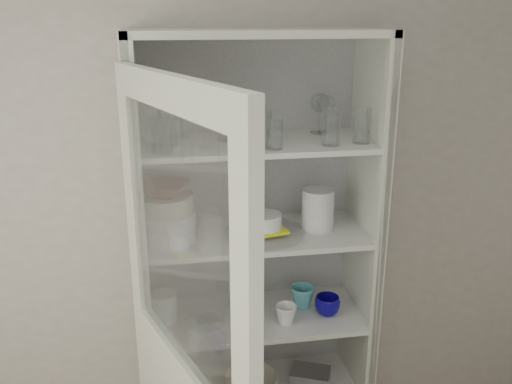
# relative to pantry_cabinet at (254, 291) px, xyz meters

# --- Properties ---
(wall_back) EXTENTS (3.60, 0.02, 2.60)m
(wall_back) POSITION_rel_pantry_cabinet_xyz_m (-0.20, 0.16, 0.36)
(wall_back) COLOR #B8B0A2
(wall_back) RESTS_ON ground
(pantry_cabinet) EXTENTS (1.00, 0.45, 2.10)m
(pantry_cabinet) POSITION_rel_pantry_cabinet_xyz_m (0.00, 0.00, 0.00)
(pantry_cabinet) COLOR #B0B3A1
(pantry_cabinet) RESTS_ON floor
(tumbler_0) EXTENTS (0.08, 0.08, 0.13)m
(tumbler_0) POSITION_rel_pantry_cabinet_xyz_m (-0.41, -0.19, 0.79)
(tumbler_0) COLOR silver
(tumbler_0) RESTS_ON shelf_glass
(tumbler_1) EXTENTS (0.10, 0.10, 0.15)m
(tumbler_1) POSITION_rel_pantry_cabinet_xyz_m (-0.38, -0.21, 0.80)
(tumbler_1) COLOR silver
(tumbler_1) RESTS_ON shelf_glass
(tumbler_2) EXTENTS (0.08, 0.08, 0.15)m
(tumbler_2) POSITION_rel_pantry_cabinet_xyz_m (-0.04, -0.23, 0.79)
(tumbler_2) COLOR silver
(tumbler_2) RESTS_ON shelf_glass
(tumbler_3) EXTENTS (0.09, 0.09, 0.14)m
(tumbler_3) POSITION_rel_pantry_cabinet_xyz_m (0.01, -0.17, 0.79)
(tumbler_3) COLOR silver
(tumbler_3) RESTS_ON shelf_glass
(tumbler_4) EXTENTS (0.06, 0.06, 0.12)m
(tumbler_4) POSITION_rel_pantry_cabinet_xyz_m (0.05, -0.22, 0.78)
(tumbler_4) COLOR silver
(tumbler_4) RESTS_ON shelf_glass
(tumbler_5) EXTENTS (0.09, 0.09, 0.15)m
(tumbler_5) POSITION_rel_pantry_cabinet_xyz_m (0.28, -0.19, 0.79)
(tumbler_5) COLOR silver
(tumbler_5) RESTS_ON shelf_glass
(tumbler_6) EXTENTS (0.07, 0.07, 0.14)m
(tumbler_6) POSITION_rel_pantry_cabinet_xyz_m (0.41, -0.17, 0.79)
(tumbler_6) COLOR silver
(tumbler_6) RESTS_ON shelf_glass
(tumbler_7) EXTENTS (0.10, 0.10, 0.15)m
(tumbler_7) POSITION_rel_pantry_cabinet_xyz_m (-0.41, -0.09, 0.79)
(tumbler_7) COLOR silver
(tumbler_7) RESTS_ON shelf_glass
(tumbler_8) EXTENTS (0.08, 0.08, 0.14)m
(tumbler_8) POSITION_rel_pantry_cabinet_xyz_m (-0.35, -0.09, 0.79)
(tumbler_8) COLOR silver
(tumbler_8) RESTS_ON shelf_glass
(tumbler_9) EXTENTS (0.08, 0.08, 0.13)m
(tumbler_9) POSITION_rel_pantry_cabinet_xyz_m (-0.12, -0.04, 0.78)
(tumbler_9) COLOR silver
(tumbler_9) RESTS_ON shelf_glass
(goblet_0) EXTENTS (0.07, 0.07, 0.15)m
(goblet_0) POSITION_rel_pantry_cabinet_xyz_m (-0.30, 0.04, 0.80)
(goblet_0) COLOR silver
(goblet_0) RESTS_ON shelf_glass
(goblet_1) EXTENTS (0.08, 0.08, 0.18)m
(goblet_1) POSITION_rel_pantry_cabinet_xyz_m (0.02, 0.03, 0.81)
(goblet_1) COLOR silver
(goblet_1) RESTS_ON shelf_glass
(goblet_2) EXTENTS (0.08, 0.08, 0.19)m
(goblet_2) POSITION_rel_pantry_cabinet_xyz_m (0.29, 0.04, 0.82)
(goblet_2) COLOR silver
(goblet_2) RESTS_ON shelf_glass
(goblet_3) EXTENTS (0.08, 0.08, 0.18)m
(goblet_3) POSITION_rel_pantry_cabinet_xyz_m (0.32, 0.04, 0.81)
(goblet_3) COLOR silver
(goblet_3) RESTS_ON shelf_glass
(plate_stack_front) EXTENTS (0.25, 0.25, 0.13)m
(plate_stack_front) POSITION_rel_pantry_cabinet_xyz_m (-0.38, -0.09, 0.38)
(plate_stack_front) COLOR white
(plate_stack_front) RESTS_ON shelf_plates
(plate_stack_back) EXTENTS (0.21, 0.21, 0.10)m
(plate_stack_back) POSITION_rel_pantry_cabinet_xyz_m (-0.40, 0.03, 0.37)
(plate_stack_back) COLOR white
(plate_stack_back) RESTS_ON shelf_plates
(cream_bowl) EXTENTS (0.30, 0.30, 0.07)m
(cream_bowl) POSITION_rel_pantry_cabinet_xyz_m (-0.38, -0.09, 0.48)
(cream_bowl) COLOR beige
(cream_bowl) RESTS_ON plate_stack_front
(terracotta_bowl) EXTENTS (0.25, 0.25, 0.05)m
(terracotta_bowl) POSITION_rel_pantry_cabinet_xyz_m (-0.38, -0.09, 0.54)
(terracotta_bowl) COLOR brown
(terracotta_bowl) RESTS_ON cream_bowl
(glass_platter) EXTENTS (0.43, 0.43, 0.02)m
(glass_platter) POSITION_rel_pantry_cabinet_xyz_m (0.03, -0.10, 0.33)
(glass_platter) COLOR silver
(glass_platter) RESTS_ON shelf_plates
(yellow_trivet) EXTENTS (0.19, 0.19, 0.01)m
(yellow_trivet) POSITION_rel_pantry_cabinet_xyz_m (0.03, -0.10, 0.35)
(yellow_trivet) COLOR #FDF527
(yellow_trivet) RESTS_ON glass_platter
(white_ramekin) EXTENTS (0.18, 0.18, 0.06)m
(white_ramekin) POSITION_rel_pantry_cabinet_xyz_m (0.03, -0.10, 0.38)
(white_ramekin) COLOR white
(white_ramekin) RESTS_ON yellow_trivet
(grey_bowl_stack) EXTENTS (0.14, 0.14, 0.18)m
(grey_bowl_stack) POSITION_rel_pantry_cabinet_xyz_m (0.27, -0.08, 0.41)
(grey_bowl_stack) COLOR silver
(grey_bowl_stack) RESTS_ON shelf_plates
(mug_blue) EXTENTS (0.11, 0.11, 0.09)m
(mug_blue) POSITION_rel_pantry_cabinet_xyz_m (0.32, -0.13, -0.03)
(mug_blue) COLOR #070B73
(mug_blue) RESTS_ON shelf_mugs
(mug_teal) EXTENTS (0.14, 0.14, 0.10)m
(mug_teal) POSITION_rel_pantry_cabinet_xyz_m (0.22, -0.04, -0.03)
(mug_teal) COLOR teal
(mug_teal) RESTS_ON shelf_mugs
(mug_white) EXTENTS (0.10, 0.10, 0.09)m
(mug_white) POSITION_rel_pantry_cabinet_xyz_m (0.11, -0.17, -0.04)
(mug_white) COLOR white
(mug_white) RESTS_ON shelf_mugs
(teal_jar) EXTENTS (0.10, 0.10, 0.12)m
(teal_jar) POSITION_rel_pantry_cabinet_xyz_m (-0.07, -0.01, -0.02)
(teal_jar) COLOR teal
(teal_jar) RESTS_ON shelf_mugs
(measuring_cups) EXTENTS (0.10, 0.10, 0.04)m
(measuring_cups) POSITION_rel_pantry_cabinet_xyz_m (-0.22, -0.13, -0.06)
(measuring_cups) COLOR silver
(measuring_cups) RESTS_ON shelf_mugs
(white_canister) EXTENTS (0.14, 0.14, 0.13)m
(white_canister) POSITION_rel_pantry_cabinet_xyz_m (-0.41, -0.06, -0.01)
(white_canister) COLOR white
(white_canister) RESTS_ON shelf_mugs
(cream_dish) EXTENTS (0.29, 0.29, 0.08)m
(cream_dish) POSITION_rel_pantry_cabinet_xyz_m (-0.03, -0.08, -0.44)
(cream_dish) COLOR beige
(cream_dish) RESTS_ON shelf_bot
(tin_box) EXTENTS (0.22, 0.19, 0.06)m
(tin_box) POSITION_rel_pantry_cabinet_xyz_m (0.27, -0.06, -0.45)
(tin_box) COLOR gray
(tin_box) RESTS_ON shelf_bot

